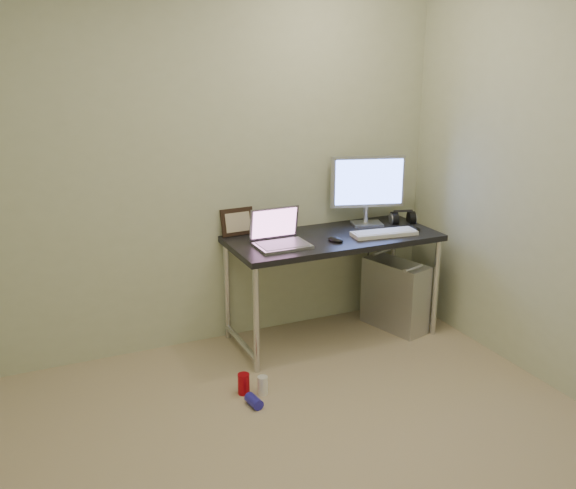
{
  "coord_description": "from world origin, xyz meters",
  "views": [
    {
      "loc": [
        -1.17,
        -2.29,
        2.0
      ],
      "look_at": [
        0.36,
        1.08,
        0.85
      ],
      "focal_mm": 40.0,
      "sensor_mm": 36.0,
      "label": 1
    }
  ],
  "objects": [
    {
      "name": "mouse_right",
      "position": [
        1.45,
        1.33,
        0.77
      ],
      "size": [
        0.08,
        0.12,
        0.04
      ],
      "primitive_type": "ellipsoid",
      "rotation": [
        0.0,
        0.0,
        0.08
      ],
      "color": "black",
      "rests_on": "desk"
    },
    {
      "name": "monitor",
      "position": [
        1.22,
        1.59,
        1.04
      ],
      "size": [
        0.53,
        0.21,
        0.5
      ],
      "rotation": [
        0.0,
        0.0,
        -0.29
      ],
      "color": "silver",
      "rests_on": "desk"
    },
    {
      "name": "can_white",
      "position": [
        0.1,
        0.88,
        0.06
      ],
      "size": [
        0.08,
        0.08,
        0.11
      ],
      "primitive_type": "cylinder",
      "rotation": [
        0.0,
        0.0,
        -0.39
      ],
      "color": "white",
      "rests_on": "ground"
    },
    {
      "name": "floor",
      "position": [
        0.0,
        0.0,
        0.0
      ],
      "size": [
        3.5,
        3.5,
        0.0
      ],
      "primitive_type": "plane",
      "color": "tan",
      "rests_on": "ground"
    },
    {
      "name": "tower_computer",
      "position": [
        1.35,
        1.37,
        0.25
      ],
      "size": [
        0.34,
        0.53,
        0.54
      ],
      "rotation": [
        0.0,
        0.0,
        0.28
      ],
      "color": "#A9A8AC",
      "rests_on": "ground"
    },
    {
      "name": "desk",
      "position": [
        0.86,
        1.43,
        0.66
      ],
      "size": [
        1.45,
        0.63,
        0.75
      ],
      "color": "black",
      "rests_on": "ground"
    },
    {
      "name": "keyboard",
      "position": [
        1.18,
        1.3,
        0.76
      ],
      "size": [
        0.47,
        0.2,
        0.03
      ],
      "primitive_type": "cube",
      "rotation": [
        0.0,
        0.0,
        -0.11
      ],
      "color": "white",
      "rests_on": "desk"
    },
    {
      "name": "wall_back",
      "position": [
        0.0,
        1.75,
        1.25
      ],
      "size": [
        3.5,
        0.02,
        2.5
      ],
      "primitive_type": "cube",
      "color": "beige",
      "rests_on": "ground"
    },
    {
      "name": "cable_a",
      "position": [
        1.3,
        1.7,
        0.4
      ],
      "size": [
        0.01,
        0.16,
        0.69
      ],
      "primitive_type": "cylinder",
      "rotation": [
        0.21,
        0.0,
        0.0
      ],
      "color": "black",
      "rests_on": "ground"
    },
    {
      "name": "can_red",
      "position": [
        -0.0,
        0.93,
        0.06
      ],
      "size": [
        0.09,
        0.09,
        0.13
      ],
      "primitive_type": "cylinder",
      "rotation": [
        0.0,
        0.0,
        -0.27
      ],
      "color": "#AA0712",
      "rests_on": "ground"
    },
    {
      "name": "laptop",
      "position": [
        0.44,
        1.4,
        0.81
      ],
      "size": [
        0.34,
        0.28,
        0.24
      ],
      "rotation": [
        0.0,
        0.0,
        0.0
      ],
      "color": "silver",
      "rests_on": "desk"
    },
    {
      "name": "headphones",
      "position": [
        1.49,
        1.52,
        0.78
      ],
      "size": [
        0.2,
        0.12,
        0.12
      ],
      "rotation": [
        0.0,
        0.0,
        -0.29
      ],
      "color": "black",
      "rests_on": "desk"
    },
    {
      "name": "webcam",
      "position": [
        0.4,
        1.67,
        0.83
      ],
      "size": [
        0.04,
        0.03,
        0.11
      ],
      "rotation": [
        0.0,
        0.0,
        0.02
      ],
      "color": "silver",
      "rests_on": "desk"
    },
    {
      "name": "can_blue",
      "position": [
        0.0,
        0.78,
        0.03
      ],
      "size": [
        0.08,
        0.13,
        0.06
      ],
      "primitive_type": "cylinder",
      "rotation": [
        1.57,
        0.0,
        0.14
      ],
      "color": "#2823B3",
      "rests_on": "ground"
    },
    {
      "name": "cable_b",
      "position": [
        1.39,
        1.68,
        0.38
      ],
      "size": [
        0.02,
        0.11,
        0.71
      ],
      "primitive_type": "cylinder",
      "rotation": [
        0.14,
        0.0,
        0.09
      ],
      "color": "black",
      "rests_on": "ground"
    },
    {
      "name": "picture_frame",
      "position": [
        0.27,
        1.73,
        0.84
      ],
      "size": [
        0.24,
        0.08,
        0.19
      ],
      "primitive_type": "cube",
      "rotation": [
        -0.21,
        0.0,
        0.05
      ],
      "color": "black",
      "rests_on": "desk"
    },
    {
      "name": "mouse_left",
      "position": [
        0.81,
        1.31,
        0.77
      ],
      "size": [
        0.11,
        0.14,
        0.04
      ],
      "primitive_type": "ellipsoid",
      "rotation": [
        0.0,
        0.0,
        0.34
      ],
      "color": "black",
      "rests_on": "desk"
    }
  ]
}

